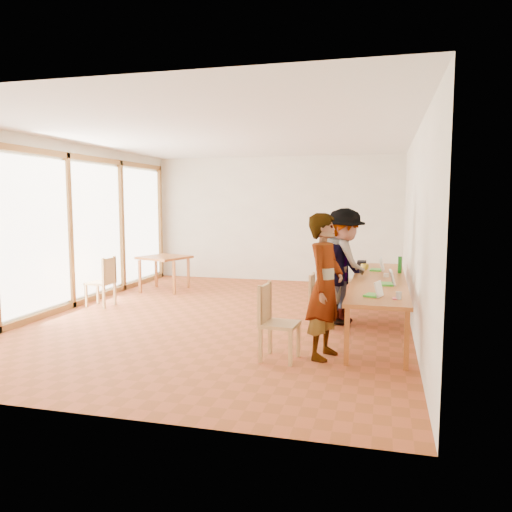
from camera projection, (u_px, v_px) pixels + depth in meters
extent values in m
plane|color=#A84D28|center=(226.00, 317.00, 8.42)|extent=(8.00, 8.00, 0.00)
cube|color=white|center=(276.00, 219.00, 12.10)|extent=(6.00, 0.10, 3.00)
cube|color=white|center=(85.00, 253.00, 4.40)|extent=(6.00, 0.10, 3.00)
cube|color=white|center=(415.00, 231.00, 7.51)|extent=(0.10, 8.00, 3.00)
cube|color=white|center=(69.00, 226.00, 8.98)|extent=(0.10, 8.00, 3.00)
cube|color=white|center=(224.00, 134.00, 8.08)|extent=(6.00, 8.00, 0.04)
cube|color=#A55824|center=(379.00, 281.00, 7.66)|extent=(0.80, 4.00, 0.05)
cube|color=#A55824|center=(347.00, 337.00, 5.91)|extent=(0.06, 0.06, 0.70)
cube|color=#A55824|center=(361.00, 284.00, 9.65)|extent=(0.06, 0.06, 0.70)
cube|color=#A55824|center=(407.00, 341.00, 5.75)|extent=(0.06, 0.06, 0.70)
cube|color=#A55824|center=(398.00, 285.00, 9.48)|extent=(0.06, 0.06, 0.70)
cube|color=#A55824|center=(164.00, 257.00, 10.78)|extent=(0.90, 0.90, 0.05)
cube|color=#A55824|center=(140.00, 277.00, 10.55)|extent=(0.05, 0.05, 0.70)
cube|color=#A55824|center=(156.00, 271.00, 11.30)|extent=(0.05, 0.05, 0.70)
cube|color=#A55824|center=(174.00, 278.00, 10.35)|extent=(0.05, 0.05, 0.70)
cube|color=#A55824|center=(188.00, 273.00, 11.10)|extent=(0.05, 0.05, 0.70)
cube|color=tan|center=(280.00, 324.00, 6.11)|extent=(0.47, 0.47, 0.04)
cube|color=tan|center=(265.00, 303.00, 6.14)|extent=(0.08, 0.44, 0.46)
cube|color=tan|center=(323.00, 302.00, 7.72)|extent=(0.40, 0.40, 0.04)
cube|color=tan|center=(312.00, 287.00, 7.74)|extent=(0.05, 0.38, 0.40)
cube|color=tan|center=(333.00, 284.00, 9.25)|extent=(0.51, 0.51, 0.04)
cube|color=tan|center=(324.00, 272.00, 9.21)|extent=(0.16, 0.40, 0.42)
cube|color=tan|center=(348.00, 281.00, 9.68)|extent=(0.40, 0.40, 0.04)
cube|color=tan|center=(339.00, 269.00, 9.70)|extent=(0.04, 0.39, 0.41)
cube|color=tan|center=(100.00, 283.00, 9.20)|extent=(0.44, 0.44, 0.04)
cube|color=tan|center=(109.00, 270.00, 9.13)|extent=(0.05, 0.43, 0.45)
imported|color=gray|center=(325.00, 286.00, 6.16)|extent=(0.58, 0.74, 1.80)
imported|color=gray|center=(342.00, 265.00, 8.08)|extent=(0.87, 1.01, 1.81)
imported|color=gray|center=(344.00, 266.00, 7.91)|extent=(1.07, 1.35, 1.83)
cube|color=green|center=(372.00, 295.00, 6.31)|extent=(0.23, 0.27, 0.02)
cube|color=white|center=(379.00, 289.00, 6.26)|extent=(0.13, 0.23, 0.20)
cube|color=green|center=(385.00, 284.00, 7.14)|extent=(0.21, 0.28, 0.03)
cube|color=white|center=(392.00, 277.00, 7.12)|extent=(0.10, 0.25, 0.22)
cube|color=green|center=(376.00, 270.00, 8.59)|extent=(0.22, 0.29, 0.03)
cube|color=white|center=(382.00, 264.00, 8.55)|extent=(0.10, 0.25, 0.22)
imported|color=gold|center=(365.00, 267.00, 8.65)|extent=(0.17, 0.17, 0.11)
cylinder|color=#19641C|center=(400.00, 265.00, 8.28)|extent=(0.07, 0.07, 0.28)
cylinder|color=silver|center=(399.00, 295.00, 6.12)|extent=(0.07, 0.07, 0.09)
cylinder|color=white|center=(386.00, 275.00, 7.87)|extent=(0.08, 0.08, 0.06)
cube|color=#F25678|center=(395.00, 299.00, 6.12)|extent=(0.05, 0.10, 0.01)
cube|color=black|center=(362.00, 263.00, 9.22)|extent=(0.16, 0.26, 0.09)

